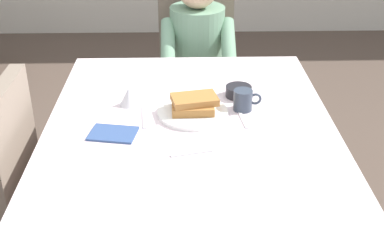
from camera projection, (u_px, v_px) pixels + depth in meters
dining_table_main at (191, 153)px, 1.92m from camera, size 1.12×1.52×0.74m
chair_diner at (196, 64)px, 3.01m from camera, size 0.44×0.45×0.93m
diner_person at (197, 52)px, 2.81m from camera, size 0.40×0.43×1.12m
plate_breakfast at (193, 113)px, 2.00m from camera, size 0.28×0.28×0.02m
breakfast_stack at (193, 104)px, 1.99m from camera, size 0.19×0.14×0.06m
cup_coffee at (243, 100)px, 2.02m from camera, size 0.11×0.08×0.08m
bowl_butter at (239, 91)px, 2.14m from camera, size 0.11×0.11×0.04m
syrup_pitcher at (129, 96)px, 2.06m from camera, size 0.08×0.08×0.07m
fork_left_of_plate at (144, 117)px, 1.98m from camera, size 0.03×0.18×0.00m
knife_right_of_plate at (241, 116)px, 1.99m from camera, size 0.04×0.20×0.00m
spoon_near_edge at (193, 153)px, 1.75m from camera, size 0.15×0.05×0.00m
napkin_folded at (113, 134)px, 1.87m from camera, size 0.19×0.15×0.01m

